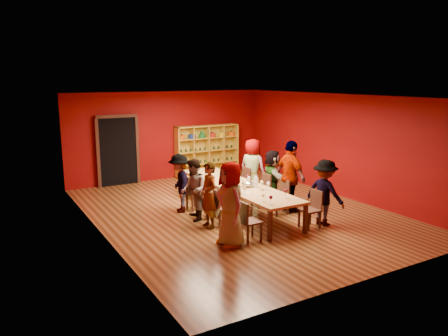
{
  "coord_description": "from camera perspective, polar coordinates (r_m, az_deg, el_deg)",
  "views": [
    {
      "loc": [
        -5.78,
        -9.37,
        3.47
      ],
      "look_at": [
        -0.23,
        0.25,
        1.15
      ],
      "focal_mm": 35.0,
      "sensor_mm": 36.0,
      "label": 1
    }
  ],
  "objects": [
    {
      "name": "wine_glass_14",
      "position": [
        11.0,
        0.8,
        -1.77
      ],
      "size": [
        0.08,
        0.08,
        0.2
      ],
      "color": "silver",
      "rests_on": "tasting_table"
    },
    {
      "name": "person_right_2",
      "position": [
        12.07,
        6.34,
        -1.23
      ],
      "size": [
        0.78,
        1.48,
        1.53
      ],
      "primitive_type": "imported",
      "rotation": [
        0.0,
        0.0,
        1.29
      ],
      "color": "silver",
      "rests_on": "ground"
    },
    {
      "name": "wine_glass_0",
      "position": [
        12.95,
        -1.33,
        0.27
      ],
      "size": [
        0.07,
        0.07,
        0.18
      ],
      "color": "silver",
      "rests_on": "tasting_table"
    },
    {
      "name": "person_left_3",
      "position": [
        11.39,
        -5.82,
        -1.99
      ],
      "size": [
        0.67,
        1.07,
        1.54
      ],
      "primitive_type": "imported",
      "rotation": [
        0.0,
        0.0,
        -1.86
      ],
      "color": "#5C7ABE",
      "rests_on": "ground"
    },
    {
      "name": "wine_glass_2",
      "position": [
        9.56,
        6.13,
        -3.88
      ],
      "size": [
        0.08,
        0.08,
        0.21
      ],
      "color": "silver",
      "rests_on": "tasting_table"
    },
    {
      "name": "wine_glass_19",
      "position": [
        12.19,
        0.61,
        -0.42
      ],
      "size": [
        0.08,
        0.08,
        0.2
      ],
      "color": "silver",
      "rests_on": "tasting_table"
    },
    {
      "name": "wine_glass_6",
      "position": [
        10.72,
        5.8,
        -2.11
      ],
      "size": [
        0.09,
        0.09,
        0.21
      ],
      "color": "silver",
      "rests_on": "tasting_table"
    },
    {
      "name": "person_left_2",
      "position": [
        10.7,
        -4.01,
        -2.87
      ],
      "size": [
        0.61,
        0.83,
        1.53
      ],
      "primitive_type": "imported",
      "rotation": [
        0.0,
        0.0,
        -1.87
      ],
      "color": "pink",
      "rests_on": "ground"
    },
    {
      "name": "wine_glass_10",
      "position": [
        10.86,
        4.96,
        -1.92
      ],
      "size": [
        0.09,
        0.09,
        0.21
      ],
      "color": "silver",
      "rests_on": "tasting_table"
    },
    {
      "name": "wine_glass_16",
      "position": [
        12.05,
        -2.12,
        -0.52
      ],
      "size": [
        0.08,
        0.08,
        0.21
      ],
      "color": "silver",
      "rests_on": "tasting_table"
    },
    {
      "name": "person_left_1",
      "position": [
        10.16,
        -2.01,
        -3.56
      ],
      "size": [
        0.43,
        0.58,
        1.56
      ],
      "primitive_type": "imported",
      "rotation": [
        0.0,
        0.0,
        -1.6
      ],
      "color": "white",
      "rests_on": "ground"
    },
    {
      "name": "room_shell",
      "position": [
        11.19,
        1.66,
        1.65
      ],
      "size": [
        7.1,
        9.1,
        3.04
      ],
      "color": "#4F2C15",
      "rests_on": "ground"
    },
    {
      "name": "carafe_a",
      "position": [
        11.45,
        -0.11,
        -1.32
      ],
      "size": [
        0.13,
        0.13,
        0.27
      ],
      "color": "silver",
      "rests_on": "tasting_table"
    },
    {
      "name": "tasting_table",
      "position": [
        11.36,
        1.63,
        -2.34
      ],
      "size": [
        1.1,
        4.5,
        0.75
      ],
      "color": "#AC7F47",
      "rests_on": "ground"
    },
    {
      "name": "carafe_b",
      "position": [
        11.01,
        4.19,
        -1.86
      ],
      "size": [
        0.13,
        0.13,
        0.28
      ],
      "color": "silver",
      "rests_on": "tasting_table"
    },
    {
      "name": "wine_glass_15",
      "position": [
        11.21,
        0.15,
        -1.44
      ],
      "size": [
        0.09,
        0.09,
        0.21
      ],
      "color": "silver",
      "rests_on": "tasting_table"
    },
    {
      "name": "chair_person_left_1",
      "position": [
        10.37,
        -0.6,
        -4.87
      ],
      "size": [
        0.42,
        0.42,
        0.89
      ],
      "color": "#321910",
      "rests_on": "ground"
    },
    {
      "name": "spittoon_bowl",
      "position": [
        11.06,
        3.11,
        -2.07
      ],
      "size": [
        0.31,
        0.31,
        0.17
      ],
      "primitive_type": "ellipsoid",
      "color": "#B1B3B8",
      "rests_on": "tasting_table"
    },
    {
      "name": "chair_person_left_2",
      "position": [
        10.93,
        -2.29,
        -4.01
      ],
      "size": [
        0.42,
        0.42,
        0.89
      ],
      "color": "#321910",
      "rests_on": "ground"
    },
    {
      "name": "wine_glass_3",
      "position": [
        10.26,
        5.05,
        -2.84
      ],
      "size": [
        0.08,
        0.08,
        0.19
      ],
      "color": "silver",
      "rests_on": "tasting_table"
    },
    {
      "name": "wine_glass_13",
      "position": [
        10.83,
        2.7,
        -1.9
      ],
      "size": [
        0.09,
        0.09,
        0.22
      ],
      "color": "silver",
      "rests_on": "tasting_table"
    },
    {
      "name": "wine_bottle",
      "position": [
        12.87,
        -2.26,
        0.11
      ],
      "size": [
        0.09,
        0.09,
        0.3
      ],
      "color": "#13361A",
      "rests_on": "tasting_table"
    },
    {
      "name": "wine_glass_9",
      "position": [
        10.52,
        1.99,
        -2.44
      ],
      "size": [
        0.07,
        0.07,
        0.19
      ],
      "color": "silver",
      "rests_on": "tasting_table"
    },
    {
      "name": "person_left_0",
      "position": [
        9.06,
        0.83,
        -4.74
      ],
      "size": [
        0.52,
        0.9,
        1.79
      ],
      "primitive_type": "imported",
      "rotation": [
        0.0,
        0.0,
        -1.63
      ],
      "color": "#4D4D52",
      "rests_on": "ground"
    },
    {
      "name": "wine_glass_20",
      "position": [
        12.32,
        -2.15,
        -0.21
      ],
      "size": [
        0.09,
        0.09,
        0.22
      ],
      "color": "silver",
      "rests_on": "tasting_table"
    },
    {
      "name": "chair_person_right_0",
      "position": [
        10.45,
        11.49,
        -5.0
      ],
      "size": [
        0.42,
        0.42,
        0.89
      ],
      "color": "#321910",
      "rests_on": "ground"
    },
    {
      "name": "person_right_1",
      "position": [
        11.41,
        8.68,
        -1.14
      ],
      "size": [
        0.52,
        1.11,
        1.89
      ],
      "primitive_type": "imported",
      "rotation": [
        0.0,
        0.0,
        1.56
      ],
      "color": "white",
      "rests_on": "ground"
    },
    {
      "name": "person_right_3",
      "position": [
        12.84,
        3.73,
        0.02
      ],
      "size": [
        0.76,
        0.95,
        1.71
      ],
      "primitive_type": "imported",
      "rotation": [
        0.0,
        0.0,
        1.99
      ],
      "color": "#506FA5",
      "rests_on": "ground"
    },
    {
      "name": "chair_person_right_2",
      "position": [
        11.96,
        5.13,
        -2.65
      ],
      "size": [
        0.42,
        0.42,
        0.89
      ],
      "color": "#321910",
      "rests_on": "ground"
    },
    {
      "name": "shelving_unit",
      "position": [
        15.66,
        -2.28,
        2.65
      ],
      "size": [
        2.4,
        0.4,
        1.8
      ],
      "color": "gold",
      "rests_on": "ground"
    },
    {
      "name": "chair_person_right_3",
      "position": [
        12.76,
        2.58,
        -1.7
      ],
      "size": [
        0.42,
        0.42,
        0.89
      ],
      "color": "#321910",
      "rests_on": "ground"
    },
    {
      "name": "wine_glass_11",
      "position": [
        11.77,
        -1.62,
        -0.81
      ],
      "size": [
        0.09,
        0.09,
        0.21
      ],
      "color": "silver",
      "rests_on": "tasting_table"
    },
    {
      "name": "wine_glass_17",
      "position": [
        10.09,
        8.06,
        -3.05
      ],
      "size": [
        0.09,
        0.09,
        0.22
      ],
      "color": "silver",
      "rests_on": "tasting_table"
    },
    {
      "name": "doorway",
      "position": [
        14.56,
        -13.72,
        2.18
      ],
      "size": [
        1.4,
        0.17,
        2.3
      ],
      "color": "black",
      "rests_on": "ground"
    },
    {
      "name": "chair_person_left_0",
      "position": [
        9.39,
        3.04,
        -6.7
      ],
      "size": [
        0.42,
        0.42,
        0.89
      ],
      "color": "#321910",
      "rests_on": "ground"
    },
    {
      "name": "wine_glass_5",
      "position": [
        11.47,
        3.08,
        -1.14
      ],
      "size": [
        0.09,
        0.09,
        0.21
      ],
      "color": "silver",
      "rests_on": "tasting_table"
    },
    {
      "name": "chair_person_left_3",
      "position": [
        11.61,
        -4.12,
        -3.08
      ],
      "size": [
        0.42,
        0.42,
        0.89
      ],
      "color": "#321910",
      "rests_on": "ground"
    },
    {
      "name": "wine_glass_18",
      "position": [
        12.21,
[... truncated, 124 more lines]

